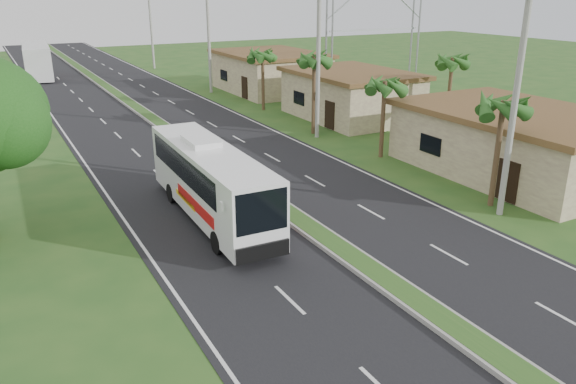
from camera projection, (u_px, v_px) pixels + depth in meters
name	position (u px, v px, depth m)	size (l,w,h in m)	color
ground	(375.00, 276.00, 20.08)	(180.00, 180.00, 0.00)	#254E1C
road_asphalt	(190.00, 146.00, 36.58)	(14.00, 160.00, 0.02)	black
median_strip	(189.00, 144.00, 36.55)	(1.20, 160.00, 0.18)	gray
lane_edge_left	(83.00, 160.00, 33.58)	(0.12, 160.00, 0.01)	silver
lane_edge_right	(280.00, 134.00, 39.59)	(0.12, 160.00, 0.01)	silver
shop_near	(517.00, 142.00, 30.71)	(8.60, 12.60, 3.52)	gray
shop_mid	(351.00, 94.00, 43.88)	(7.60, 10.60, 3.67)	gray
shop_far	(270.00, 71.00, 55.41)	(8.60, 11.60, 3.82)	gray
palm_verge_a	(503.00, 106.00, 24.97)	(2.40, 2.40, 5.45)	#473321
palm_verge_b	(385.00, 85.00, 32.71)	(2.40, 2.40, 5.05)	#473321
palm_verge_c	(314.00, 60.00, 37.95)	(2.40, 2.40, 5.85)	#473321
palm_verge_d	(263.00, 55.00, 45.80)	(2.40, 2.40, 5.25)	#473321
palm_behind_shop	(452.00, 61.00, 38.62)	(2.40, 2.40, 5.65)	#473321
utility_pole_a	(517.00, 90.00, 23.60)	(1.60, 0.28, 11.00)	gray
utility_pole_b	(318.00, 44.00, 36.59)	(3.20, 0.28, 12.00)	gray
utility_pole_c	(209.00, 33.00, 53.31)	(1.60, 0.28, 11.00)	gray
utility_pole_d	(151.00, 24.00, 69.90)	(1.60, 0.28, 10.50)	gray
billboard_lattice	(375.00, 21.00, 52.38)	(10.18, 1.18, 12.07)	gray
coach_bus_main	(210.00, 178.00, 24.43)	(2.49, 10.74, 3.45)	white
coach_bus_far	(37.00, 58.00, 64.51)	(3.67, 12.66, 3.64)	silver
motorcyclist	(272.00, 225.00, 22.38)	(1.68, 0.59, 2.23)	black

